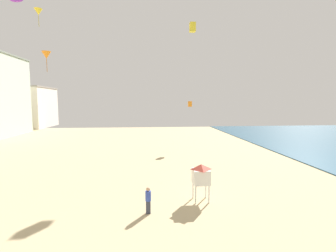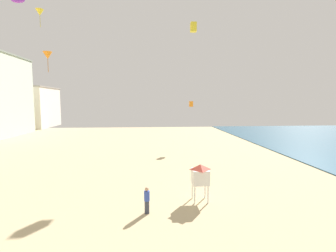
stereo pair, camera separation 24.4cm
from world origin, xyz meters
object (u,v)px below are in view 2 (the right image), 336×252
object	(u,v)px
kite_flyer	(147,199)
kite_orange_box	(191,104)
kite_purple_parafoil	(18,0)
kite_yellow_box	(193,27)
kite_yellow_delta	(40,12)
kite_orange_delta	(48,55)
lifeguard_stand	(200,175)

from	to	relation	value
kite_flyer	kite_orange_box	xyz separation A→B (m)	(6.28, 21.04, 5.53)
kite_purple_parafoil	kite_yellow_box	bearing A→B (deg)	4.13
kite_yellow_delta	kite_orange_delta	xyz separation A→B (m)	(0.89, -0.76, -4.52)
kite_yellow_box	kite_orange_box	world-z (taller)	kite_yellow_box
kite_flyer	lifeguard_stand	xyz separation A→B (m)	(3.60, 1.61, 0.92)
kite_flyer	kite_purple_parafoil	bearing A→B (deg)	-102.43
kite_purple_parafoil	kite_orange_box	xyz separation A→B (m)	(20.05, 7.04, -11.14)
kite_flyer	kite_orange_delta	world-z (taller)	kite_orange_delta
kite_purple_parafoil	kite_orange_delta	xyz separation A→B (m)	(3.45, -1.66, -6.04)
kite_purple_parafoil	kite_orange_delta	bearing A→B (deg)	-25.71
lifeguard_stand	kite_orange_box	bearing A→B (deg)	87.20
kite_yellow_box	kite_flyer	bearing A→B (deg)	-109.67
kite_flyer	kite_orange_box	distance (m)	22.64
kite_purple_parafoil	kite_orange_box	distance (m)	24.00
kite_flyer	kite_orange_box	bearing A→B (deg)	-163.58
lifeguard_stand	kite_orange_box	world-z (taller)	kite_orange_box
kite_flyer	lifeguard_stand	size ratio (longest dim) A/B	0.64
kite_yellow_delta	kite_yellow_box	bearing A→B (deg)	7.81
kite_flyer	lifeguard_stand	bearing A→B (deg)	147.14
lifeguard_stand	kite_orange_delta	size ratio (longest dim) A/B	1.22
lifeguard_stand	kite_flyer	bearing A→B (deg)	-150.84
kite_flyer	kite_yellow_box	distance (m)	22.00
kite_flyer	lifeguard_stand	distance (m)	4.05
lifeguard_stand	kite_yellow_box	xyz separation A→B (m)	(1.90, 13.78, 13.81)
kite_yellow_delta	kite_yellow_box	xyz separation A→B (m)	(16.71, 2.29, -0.42)
lifeguard_stand	kite_yellow_box	bearing A→B (deg)	87.21
lifeguard_stand	kite_orange_box	distance (m)	20.15
kite_purple_parafoil	kite_flyer	bearing A→B (deg)	-45.48
kite_orange_delta	kite_purple_parafoil	bearing A→B (deg)	154.29
lifeguard_stand	kite_yellow_box	distance (m)	19.60
kite_yellow_delta	kite_purple_parafoil	distance (m)	3.11
lifeguard_stand	kite_orange_delta	world-z (taller)	kite_orange_delta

